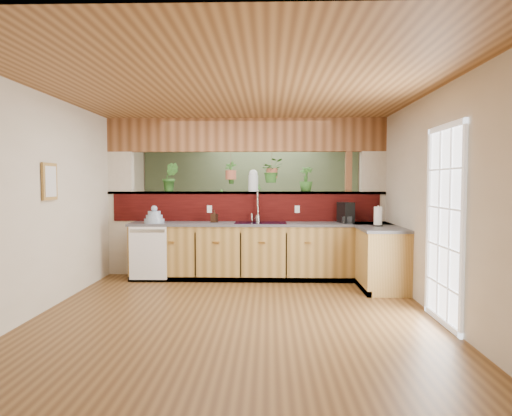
{
  "coord_description": "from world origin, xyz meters",
  "views": [
    {
      "loc": [
        0.38,
        -6.25,
        1.53
      ],
      "look_at": [
        0.19,
        0.7,
        1.15
      ],
      "focal_mm": 32.0,
      "sensor_mm": 36.0,
      "label": 1
    }
  ],
  "objects_px": {
    "dish_stack": "(154,218)",
    "glass_jar": "(253,181)",
    "shelving_console": "(242,232)",
    "faucet": "(257,205)",
    "paper_towel": "(378,217)",
    "coffee_maker": "(346,213)",
    "soap_dispenser": "(214,216)"
  },
  "relations": [
    {
      "from": "dish_stack",
      "to": "soap_dispenser",
      "type": "xyz_separation_m",
      "value": [
        0.94,
        0.13,
        0.01
      ]
    },
    {
      "from": "faucet",
      "to": "paper_towel",
      "type": "distance_m",
      "value": 1.91
    },
    {
      "from": "soap_dispenser",
      "to": "faucet",
      "type": "bearing_deg",
      "value": 8.8
    },
    {
      "from": "glass_jar",
      "to": "shelving_console",
      "type": "relative_size",
      "value": 0.24
    },
    {
      "from": "dish_stack",
      "to": "paper_towel",
      "type": "bearing_deg",
      "value": -7.34
    },
    {
      "from": "paper_towel",
      "to": "shelving_console",
      "type": "bearing_deg",
      "value": 127.5
    },
    {
      "from": "dish_stack",
      "to": "glass_jar",
      "type": "bearing_deg",
      "value": 16.72
    },
    {
      "from": "soap_dispenser",
      "to": "coffee_maker",
      "type": "bearing_deg",
      "value": -0.23
    },
    {
      "from": "faucet",
      "to": "coffee_maker",
      "type": "distance_m",
      "value": 1.42
    },
    {
      "from": "glass_jar",
      "to": "faucet",
      "type": "bearing_deg",
      "value": -71.28
    },
    {
      "from": "dish_stack",
      "to": "paper_towel",
      "type": "xyz_separation_m",
      "value": [
        3.41,
        -0.44,
        0.05
      ]
    },
    {
      "from": "soap_dispenser",
      "to": "paper_towel",
      "type": "xyz_separation_m",
      "value": [
        2.47,
        -0.57,
        0.04
      ]
    },
    {
      "from": "paper_towel",
      "to": "shelving_console",
      "type": "distance_m",
      "value": 3.58
    },
    {
      "from": "shelving_console",
      "to": "glass_jar",
      "type": "bearing_deg",
      "value": -100.25
    },
    {
      "from": "glass_jar",
      "to": "shelving_console",
      "type": "height_order",
      "value": "glass_jar"
    },
    {
      "from": "soap_dispenser",
      "to": "paper_towel",
      "type": "height_order",
      "value": "paper_towel"
    },
    {
      "from": "soap_dispenser",
      "to": "paper_towel",
      "type": "distance_m",
      "value": 2.54
    },
    {
      "from": "soap_dispenser",
      "to": "coffee_maker",
      "type": "relative_size",
      "value": 0.62
    },
    {
      "from": "coffee_maker",
      "to": "paper_towel",
      "type": "height_order",
      "value": "coffee_maker"
    },
    {
      "from": "coffee_maker",
      "to": "paper_towel",
      "type": "xyz_separation_m",
      "value": [
        0.37,
        -0.56,
        -0.01
      ]
    },
    {
      "from": "faucet",
      "to": "glass_jar",
      "type": "bearing_deg",
      "value": 108.72
    },
    {
      "from": "coffee_maker",
      "to": "faucet",
      "type": "bearing_deg",
      "value": 155.73
    },
    {
      "from": "faucet",
      "to": "shelving_console",
      "type": "relative_size",
      "value": 0.34
    },
    {
      "from": "dish_stack",
      "to": "coffee_maker",
      "type": "distance_m",
      "value": 3.04
    },
    {
      "from": "glass_jar",
      "to": "shelving_console",
      "type": "xyz_separation_m",
      "value": [
        -0.3,
        1.9,
        -1.07
      ]
    },
    {
      "from": "glass_jar",
      "to": "coffee_maker",
      "type": "bearing_deg",
      "value": -12.9
    },
    {
      "from": "paper_towel",
      "to": "coffee_maker",
      "type": "bearing_deg",
      "value": 123.44
    },
    {
      "from": "faucet",
      "to": "paper_towel",
      "type": "relative_size",
      "value": 1.7
    },
    {
      "from": "dish_stack",
      "to": "glass_jar",
      "type": "relative_size",
      "value": 0.87
    },
    {
      "from": "shelving_console",
      "to": "dish_stack",
      "type": "bearing_deg",
      "value": -137.04
    },
    {
      "from": "soap_dispenser",
      "to": "paper_towel",
      "type": "bearing_deg",
      "value": -13.06
    },
    {
      "from": "glass_jar",
      "to": "shelving_console",
      "type": "bearing_deg",
      "value": 98.84
    }
  ]
}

